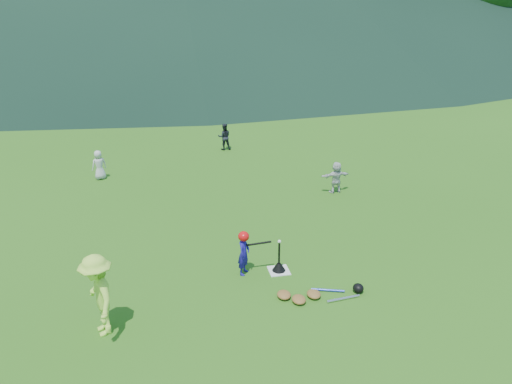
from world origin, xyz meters
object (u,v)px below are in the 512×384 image
home_plate (279,271)px  batting_tee (279,266)px  fielder_a (99,165)px  fielder_d (336,177)px  adult_coach (98,295)px  equipment_pile (314,294)px  fielder_b (224,137)px  batter_child (244,253)px

home_plate → batting_tee: size_ratio=0.66×
fielder_a → batting_tee: size_ratio=1.42×
fielder_d → batting_tee: fielder_d is taller
adult_coach → equipment_pile: bearing=77.0°
batting_tee → fielder_d: bearing=55.7°
batting_tee → fielder_b: bearing=89.1°
adult_coach → fielder_d: size_ratio=1.60×
fielder_a → equipment_pile: size_ratio=0.54×
fielder_a → equipment_pile: 9.31m
batter_child → fielder_d: size_ratio=1.01×
home_plate → batter_child: size_ratio=0.46×
fielder_d → batter_child: bearing=43.0°
fielder_d → batting_tee: 5.05m
fielder_b → fielder_d: (2.70, -5.07, -0.03)m
adult_coach → fielder_a: (-0.68, 8.25, -0.30)m
batting_tee → equipment_pile: bearing=-68.2°
fielder_b → fielder_d: size_ratio=1.05×
home_plate → fielder_a: (-4.34, 6.84, 0.47)m
fielder_b → equipment_pile: bearing=92.5°
batter_child → fielder_a: (-3.57, 6.77, -0.01)m
home_plate → fielder_d: fielder_d is taller
batter_child → equipment_pile: size_ratio=0.55×
batter_child → batting_tee: bearing=-63.2°
batter_child → equipment_pile: 1.77m
fielder_b → home_plate: bearing=89.9°
home_plate → batter_child: batter_child is taller
batter_child → equipment_pile: (1.23, -1.20, -0.43)m
batter_child → adult_coach: (-2.88, -1.48, 0.29)m
fielder_a → fielder_d: 7.66m
batting_tee → equipment_pile: (0.45, -1.13, -0.06)m
home_plate → batter_child: 0.92m
home_plate → fielder_b: 9.25m
batter_child → fielder_a: 7.65m
batter_child → equipment_pile: bearing=-102.4°
equipment_pile → fielder_b: bearing=91.7°
fielder_a → fielder_d: bearing=137.4°
home_plate → fielder_d: size_ratio=0.46×
fielder_b → batting_tee: size_ratio=1.52×
fielder_a → fielder_b: (4.48, 2.39, 0.03)m
fielder_b → equipment_pile: (0.31, -10.36, -0.45)m
fielder_d → equipment_pile: (-2.39, -5.29, -0.42)m
batting_tee → equipment_pile: size_ratio=0.38×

